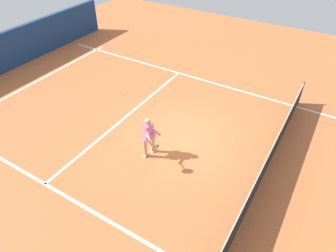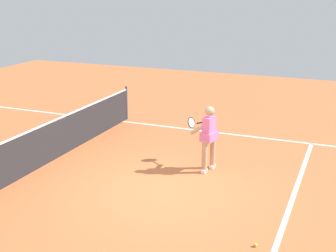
# 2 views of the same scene
# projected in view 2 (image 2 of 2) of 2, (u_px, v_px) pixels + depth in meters

# --- Properties ---
(ground_plane) EXTENTS (27.73, 27.73, 0.00)m
(ground_plane) POSITION_uv_depth(u_px,v_px,m) (162.00, 189.00, 9.96)
(ground_plane) COLOR #C66638
(service_line_marking) EXTENTS (8.61, 0.10, 0.01)m
(service_line_marking) POSITION_uv_depth(u_px,v_px,m) (288.00, 211.00, 9.00)
(service_line_marking) COLOR white
(service_line_marking) RESTS_ON ground
(sideline_right_marking) EXTENTS (0.10, 19.33, 0.01)m
(sideline_right_marking) POSITION_uv_depth(u_px,v_px,m) (219.00, 133.00, 13.78)
(sideline_right_marking) COLOR white
(sideline_right_marking) RESTS_ON ground
(court_net) EXTENTS (9.29, 0.08, 1.09)m
(court_net) POSITION_uv_depth(u_px,v_px,m) (37.00, 148.00, 10.97)
(court_net) COLOR #4C4C51
(court_net) RESTS_ON ground
(tennis_player) EXTENTS (0.94, 0.89, 1.55)m
(tennis_player) POSITION_uv_depth(u_px,v_px,m) (208.00, 136.00, 10.78)
(tennis_player) COLOR tan
(tennis_player) RESTS_ON ground
(tennis_ball_near) EXTENTS (0.07, 0.07, 0.07)m
(tennis_ball_near) POSITION_uv_depth(u_px,v_px,m) (256.00, 245.00, 7.76)
(tennis_ball_near) COLOR #D1E533
(tennis_ball_near) RESTS_ON ground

